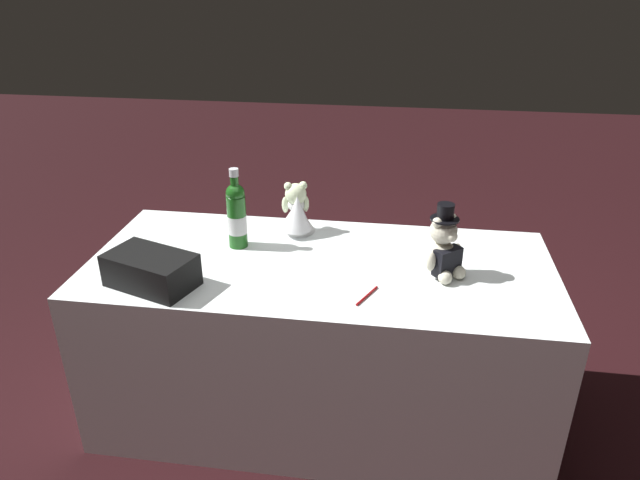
% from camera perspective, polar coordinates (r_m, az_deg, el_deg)
% --- Properties ---
extents(ground_plane, '(12.00, 12.00, 0.00)m').
position_cam_1_polar(ground_plane, '(2.73, -0.00, -16.10)').
color(ground_plane, black).
extents(reception_table, '(1.84, 0.82, 0.74)m').
position_cam_1_polar(reception_table, '(2.50, -0.00, -9.76)').
color(reception_table, white).
rests_on(reception_table, ground_plane).
extents(teddy_bear_groom, '(0.16, 0.16, 0.29)m').
position_cam_1_polar(teddy_bear_groom, '(2.21, 12.11, -0.88)').
color(teddy_bear_groom, beige).
rests_on(teddy_bear_groom, reception_table).
extents(teddy_bear_bride, '(0.17, 0.21, 0.23)m').
position_cam_1_polar(teddy_bear_bride, '(2.52, -2.34, 2.82)').
color(teddy_bear_bride, white).
rests_on(teddy_bear_bride, reception_table).
extents(champagne_bottle, '(0.08, 0.08, 0.34)m').
position_cam_1_polar(champagne_bottle, '(2.40, -8.23, 2.51)').
color(champagne_bottle, '#1B5518').
rests_on(champagne_bottle, reception_table).
extents(signing_pen, '(0.07, 0.14, 0.01)m').
position_cam_1_polar(signing_pen, '(2.08, 4.73, -5.45)').
color(signing_pen, maroon).
rests_on(signing_pen, reception_table).
extents(gift_case_black, '(0.36, 0.28, 0.12)m').
position_cam_1_polar(gift_case_black, '(2.21, -16.34, -2.87)').
color(gift_case_black, black).
rests_on(gift_case_black, reception_table).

